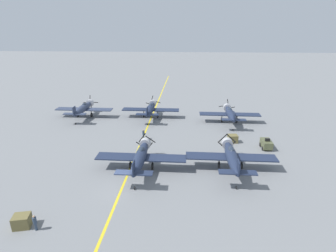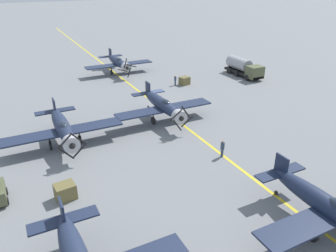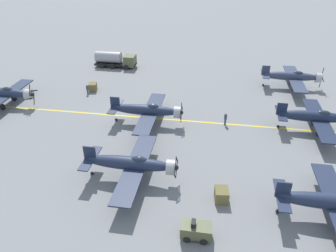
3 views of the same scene
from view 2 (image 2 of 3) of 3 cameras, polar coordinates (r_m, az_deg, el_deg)
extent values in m
plane|color=slate|center=(44.63, -1.70, 3.49)|extent=(400.00, 400.00, 0.00)
cube|color=yellow|center=(44.62, -1.70, 3.49)|extent=(0.30, 160.00, 0.01)
ellipsoid|color=#1C263F|center=(25.41, 25.44, -12.04)|extent=(1.50, 9.50, 1.42)
cube|color=#1C263F|center=(25.27, 26.63, -13.49)|extent=(12.00, 2.10, 0.16)
cube|color=#1C263F|center=(27.40, 18.96, -7.61)|extent=(4.40, 1.10, 0.12)
cube|color=#1C263F|center=(27.07, 19.15, -6.44)|extent=(0.14, 1.30, 1.60)
cylinder|color=black|center=(24.63, 24.12, -15.91)|extent=(0.14, 0.14, 1.26)
cylinder|color=black|center=(25.03, 23.86, -17.02)|extent=(0.22, 0.90, 0.90)
cylinder|color=black|center=(28.53, 18.31, -10.98)|extent=(0.12, 0.36, 0.36)
ellipsoid|color=#1F2A43|center=(35.63, -17.98, 0.04)|extent=(1.50, 9.50, 1.42)
cylinder|color=#B7B7BC|center=(31.64, -16.52, -2.99)|extent=(1.57, 0.90, 1.58)
ellipsoid|color=#232D3D|center=(34.37, -17.76, 0.18)|extent=(0.80, 1.70, 0.76)
cube|color=#1F2A43|center=(35.08, -17.68, -0.92)|extent=(12.00, 2.10, 0.16)
cube|color=#1F2A43|center=(39.33, -19.08, 2.48)|extent=(4.40, 1.10, 0.12)
cube|color=#1F2A43|center=(39.10, -19.21, 3.36)|extent=(0.14, 1.30, 1.60)
sphere|color=black|center=(31.20, -16.34, -3.38)|extent=(0.56, 0.56, 0.56)
cube|color=black|center=(30.86, -17.64, -2.66)|extent=(1.40, 0.06, 1.27)
cube|color=black|center=(30.99, -15.43, -2.10)|extent=(1.27, 0.06, 1.40)
cube|color=black|center=(31.56, -15.06, -4.07)|extent=(1.40, 0.06, 1.27)
cube|color=black|center=(31.43, -17.23, -4.64)|extent=(1.27, 0.06, 1.40)
cylinder|color=black|center=(35.55, -15.20, -1.37)|extent=(0.14, 0.14, 1.26)
cylinder|color=black|center=(35.83, -15.08, -2.28)|extent=(0.22, 0.90, 0.90)
cylinder|color=black|center=(35.20, -19.93, -2.32)|extent=(0.14, 0.14, 1.26)
cylinder|color=black|center=(35.48, -19.79, -3.23)|extent=(0.22, 0.90, 0.90)
cylinder|color=black|center=(40.15, -18.70, -0.15)|extent=(0.12, 0.36, 0.36)
cube|color=#202A44|center=(22.51, -17.72, -15.34)|extent=(4.40, 1.10, 0.12)
cube|color=#202A44|center=(22.11, -17.94, -14.04)|extent=(0.14, 1.30, 1.60)
cylinder|color=black|center=(23.88, -17.09, -18.97)|extent=(0.12, 0.36, 0.36)
ellipsoid|color=#222C46|center=(60.42, -8.78, 11.01)|extent=(1.50, 9.50, 1.42)
cylinder|color=#B7B7BC|center=(56.33, -7.29, 10.08)|extent=(1.58, 0.90, 1.58)
ellipsoid|color=#232D3D|center=(59.24, -8.45, 11.31)|extent=(0.80, 1.70, 0.76)
cube|color=#222C46|center=(59.80, -8.52, 10.54)|extent=(12.00, 2.10, 0.16)
cube|color=#222C46|center=(64.19, -10.00, 11.88)|extent=(4.40, 1.10, 0.12)
cube|color=#222C46|center=(64.05, -10.04, 12.44)|extent=(0.14, 1.30, 1.60)
sphere|color=black|center=(55.88, -7.11, 9.97)|extent=(0.56, 0.56, 0.56)
cube|color=black|center=(55.69, -7.91, 9.57)|extent=(1.70, 0.06, 0.70)
cube|color=black|center=(55.58, -7.44, 10.75)|extent=(0.70, 0.06, 1.70)
cube|color=black|center=(56.08, -6.32, 10.36)|extent=(1.70, 0.06, 0.70)
cube|color=black|center=(56.19, -6.80, 9.19)|extent=(0.70, 0.06, 1.70)
cylinder|color=black|center=(60.43, -7.12, 10.16)|extent=(0.14, 0.14, 1.26)
cylinder|color=black|center=(60.59, -7.09, 9.58)|extent=(0.22, 0.90, 0.90)
cylinder|color=black|center=(59.52, -9.86, 9.76)|extent=(0.14, 0.14, 1.26)
cylinder|color=black|center=(59.69, -9.82, 9.17)|extent=(0.22, 0.90, 0.90)
cylinder|color=black|center=(64.72, -9.88, 10.15)|extent=(0.12, 0.36, 0.36)
ellipsoid|color=#202A44|center=(39.67, -1.11, 3.86)|extent=(1.50, 9.50, 1.42)
cylinder|color=#B7B7BC|center=(36.01, 1.98, 1.58)|extent=(1.58, 0.90, 1.58)
ellipsoid|color=#232D3D|center=(38.51, -0.38, 4.10)|extent=(0.80, 1.70, 0.76)
cube|color=#202A44|center=(39.16, -0.62, 3.04)|extent=(12.00, 2.10, 0.16)
cube|color=#202A44|center=(43.11, -3.50, 5.79)|extent=(4.40, 1.10, 0.12)
cube|color=#202A44|center=(42.91, -3.52, 6.61)|extent=(0.14, 1.30, 1.60)
sphere|color=black|center=(35.61, 2.36, 1.30)|extent=(0.56, 0.56, 0.56)
cube|color=black|center=(35.68, 1.64, 0.10)|extent=(1.12, 0.06, 1.51)
cube|color=black|center=(35.09, 1.36, 1.84)|extent=(1.51, 0.06, 1.12)
cube|color=black|center=(35.56, 3.09, 2.50)|extent=(1.12, 0.06, 1.51)
cube|color=black|center=(36.14, 3.34, 0.77)|extent=(1.51, 0.06, 1.12)
cylinder|color=black|center=(40.03, 1.31, 2.57)|extent=(0.14, 0.14, 1.26)
cylinder|color=black|center=(40.27, 1.30, 1.74)|extent=(0.22, 0.90, 0.90)
cylinder|color=black|center=(38.81, -2.61, 1.80)|extent=(0.14, 0.14, 1.26)
cylinder|color=black|center=(39.06, -2.59, 0.95)|extent=(0.22, 0.90, 0.90)
cylinder|color=black|center=(43.87, -3.46, 3.32)|extent=(0.12, 0.36, 0.36)
cube|color=black|center=(59.69, 12.94, 9.08)|extent=(2.25, 8.00, 0.40)
cube|color=#515638|center=(57.33, 14.88, 9.06)|extent=(2.50, 2.08, 2.00)
cylinder|color=#9E9EA3|center=(60.35, 12.27, 10.59)|extent=(2.10, 4.96, 2.10)
cylinder|color=black|center=(58.69, 15.36, 8.43)|extent=(0.30, 1.00, 1.00)
cylinder|color=black|center=(57.17, 13.55, 8.19)|extent=(0.30, 1.00, 1.00)
cylinder|color=black|center=(60.76, 13.57, 9.17)|extent=(0.30, 1.00, 1.00)
cylinder|color=black|center=(59.29, 11.78, 8.96)|extent=(0.30, 1.00, 1.00)
cylinder|color=black|center=(62.30, 12.35, 9.67)|extent=(0.30, 1.00, 1.00)
cylinder|color=black|center=(60.87, 10.57, 9.47)|extent=(0.30, 1.00, 1.00)
cylinder|color=black|center=(28.97, -26.22, -11.61)|extent=(0.20, 0.60, 0.60)
cylinder|color=black|center=(30.16, -26.35, -10.10)|extent=(0.20, 0.60, 0.60)
cylinder|color=#334256|center=(53.18, 1.27, 7.52)|extent=(0.24, 0.24, 0.78)
cylinder|color=#334256|center=(52.97, 1.28, 8.25)|extent=(0.36, 0.36, 0.65)
sphere|color=tan|center=(52.85, 1.28, 8.70)|extent=(0.21, 0.21, 0.21)
cylinder|color=#334256|center=(32.58, 9.39, -4.63)|extent=(0.26, 0.26, 0.85)
cylinder|color=#334256|center=(32.21, 9.49, -3.43)|extent=(0.39, 0.39, 0.71)
sphere|color=tan|center=(31.99, 9.55, -2.69)|extent=(0.23, 0.23, 0.23)
cube|color=brown|center=(27.72, -17.45, -10.83)|extent=(1.69, 1.46, 1.29)
cube|color=brown|center=(53.53, 2.89, 7.88)|extent=(1.76, 1.57, 1.26)
camera|label=1|loc=(64.30, -19.60, 24.91)|focal=28.00mm
camera|label=3|loc=(33.18, -75.61, 17.86)|focal=35.00mm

